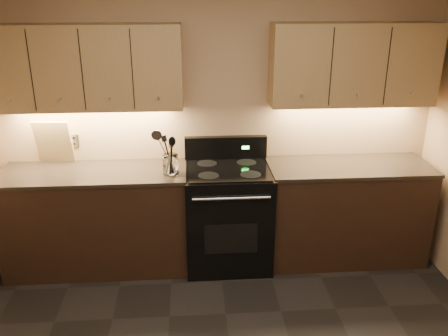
{
  "coord_description": "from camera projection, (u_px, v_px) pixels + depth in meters",
  "views": [
    {
      "loc": [
        -0.24,
        -2.2,
        2.42
      ],
      "look_at": [
        0.03,
        1.45,
        1.03
      ],
      "focal_mm": 38.0,
      "sensor_mm": 36.0,
      "label": 1
    }
  ],
  "objects": [
    {
      "name": "stove",
      "position": [
        228.0,
        215.0,
        4.33
      ],
      "size": [
        0.76,
        0.68,
        1.14
      ],
      "color": "black",
      "rests_on": "ground"
    },
    {
      "name": "black_turner",
      "position": [
        172.0,
        154.0,
        3.99
      ],
      "size": [
        0.16,
        0.17,
        0.35
      ],
      "primitive_type": null,
      "rotation": [
        -0.27,
        -0.17,
        0.22
      ],
      "color": "black",
      "rests_on": "utensil_crock"
    },
    {
      "name": "wooden_spoon",
      "position": [
        167.0,
        156.0,
        4.01
      ],
      "size": [
        0.12,
        0.08,
        0.29
      ],
      "primitive_type": null,
      "rotation": [
        -0.01,
        0.19,
        0.22
      ],
      "color": "tan",
      "rests_on": "utensil_crock"
    },
    {
      "name": "steel_skimmer",
      "position": [
        174.0,
        151.0,
        4.0
      ],
      "size": [
        0.24,
        0.1,
        0.39
      ],
      "primitive_type": null,
      "rotation": [
        0.05,
        -0.39,
        -0.15
      ],
      "color": "silver",
      "rests_on": "utensil_crock"
    },
    {
      "name": "counter_right",
      "position": [
        345.0,
        211.0,
        4.43
      ],
      "size": [
        1.46,
        0.62,
        0.93
      ],
      "color": "black",
      "rests_on": "ground"
    },
    {
      "name": "wall_back",
      "position": [
        217.0,
        119.0,
        4.33
      ],
      "size": [
        4.0,
        0.04,
        2.6
      ],
      "primitive_type": "cube",
      "color": "tan",
      "rests_on": "ground"
    },
    {
      "name": "outlet_plate",
      "position": [
        74.0,
        141.0,
        4.3
      ],
      "size": [
        0.08,
        0.01,
        0.12
      ],
      "primitive_type": "cube",
      "color": "#B2B5BA",
      "rests_on": "wall_back"
    },
    {
      "name": "black_spoon",
      "position": [
        170.0,
        152.0,
        4.01
      ],
      "size": [
        0.1,
        0.16,
        0.35
      ],
      "primitive_type": null,
      "rotation": [
        0.27,
        0.12,
        -0.1
      ],
      "color": "black",
      "rests_on": "utensil_crock"
    },
    {
      "name": "upper_cab_right",
      "position": [
        354.0,
        65.0,
        4.09
      ],
      "size": [
        1.44,
        0.3,
        0.7
      ],
      "primitive_type": "cube",
      "color": "#A38951",
      "rests_on": "wall_back"
    },
    {
      "name": "upper_cab_left",
      "position": [
        86.0,
        68.0,
        3.94
      ],
      "size": [
        1.6,
        0.3,
        0.7
      ],
      "primitive_type": "cube",
      "color": "#A38951",
      "rests_on": "wall_back"
    },
    {
      "name": "counter_left",
      "position": [
        98.0,
        219.0,
        4.27
      ],
      "size": [
        1.62,
        0.62,
        0.93
      ],
      "color": "black",
      "rests_on": "ground"
    },
    {
      "name": "steel_spatula",
      "position": [
        174.0,
        149.0,
        4.01
      ],
      "size": [
        0.26,
        0.11,
        0.4
      ],
      "primitive_type": null,
      "rotation": [
        0.12,
        -0.41,
        -0.28
      ],
      "color": "silver",
      "rests_on": "utensil_crock"
    },
    {
      "name": "utensil_crock",
      "position": [
        171.0,
        165.0,
        4.05
      ],
      "size": [
        0.14,
        0.14,
        0.17
      ],
      "color": "white",
      "rests_on": "counter_left"
    },
    {
      "name": "cutting_board",
      "position": [
        54.0,
        142.0,
        4.24
      ],
      "size": [
        0.33,
        0.15,
        0.4
      ],
      "primitive_type": "cube",
      "rotation": [
        0.24,
        0.0,
        -0.1
      ],
      "color": "tan",
      "rests_on": "counter_left"
    }
  ]
}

